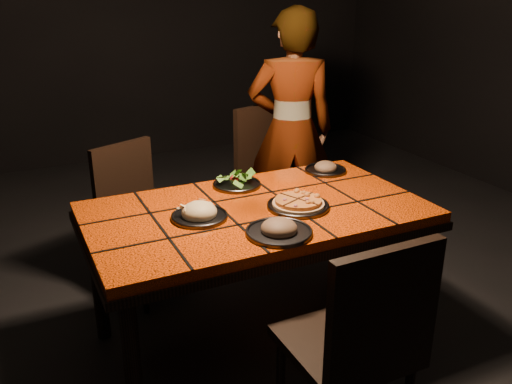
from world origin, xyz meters
name	(u,v)px	position (x,y,z in m)	size (l,w,h in m)	color
room_shell	(256,46)	(0.00, 0.00, 1.50)	(6.04, 7.04, 3.08)	black
dining_table	(256,222)	(0.00, 0.00, 0.67)	(1.62, 0.92, 0.75)	#E14407
chair_near	(361,339)	(0.01, -0.86, 0.55)	(0.44, 0.44, 0.97)	black
chair_far_left	(136,210)	(-0.41, 0.78, 0.51)	(0.53, 0.53, 0.90)	black
chair_far_right	(270,167)	(0.60, 1.03, 0.56)	(0.56, 0.56, 0.98)	black
diner	(291,130)	(0.74, 1.00, 0.82)	(0.60, 0.39, 1.63)	brown
plate_pizza	(298,204)	(0.18, -0.09, 0.77)	(0.33, 0.33, 0.04)	#3D3E43
plate_pasta	(199,214)	(-0.29, 0.00, 0.77)	(0.26, 0.26, 0.09)	#3D3E43
plate_salad	(237,182)	(0.03, 0.31, 0.78)	(0.25, 0.25, 0.07)	#3D3E43
plate_mushroom_a	(279,229)	(-0.04, -0.31, 0.77)	(0.29, 0.29, 0.09)	#3D3E43
plate_mushroom_b	(326,168)	(0.59, 0.31, 0.77)	(0.24, 0.24, 0.08)	#3D3E43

